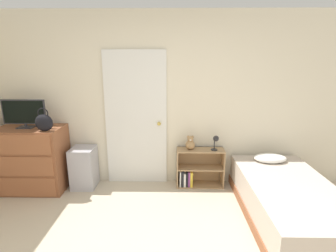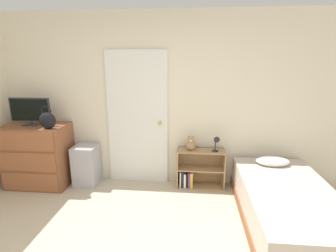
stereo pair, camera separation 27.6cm
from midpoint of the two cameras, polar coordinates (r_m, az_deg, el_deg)
The scene contains 10 objects.
wall_back at distance 3.91m, azimuth -4.56°, elevation 5.45°, with size 10.00×0.06×2.55m.
door_closed at distance 3.95m, azimuth -8.95°, elevation 1.43°, with size 0.91×0.09×2.01m.
dresser at distance 4.37m, azimuth -28.94°, elevation -6.33°, with size 0.90×0.55×0.94m.
tv at distance 4.21m, azimuth -30.53°, elevation 2.42°, with size 0.60×0.16×0.40m.
handbag at distance 3.91m, azimuth -27.25°, elevation 0.67°, with size 0.24×0.12×0.32m.
storage_bin at distance 4.20m, azimuth -19.64°, elevation -8.51°, with size 0.34×0.37×0.61m.
bookshelf at distance 4.03m, azimuth 4.17°, elevation -9.52°, with size 0.70×0.26×0.58m.
teddy_bear at distance 3.87m, azimuth 2.84°, elevation -3.85°, with size 0.14×0.14×0.21m.
desk_lamp at distance 3.85m, azimuth 8.32°, elevation -3.13°, with size 0.11×0.10×0.22m.
bed at distance 3.52m, azimuth 22.72°, elevation -14.85°, with size 1.02×1.96×0.57m.
Camera 1 is at (0.23, -1.63, 1.89)m, focal length 28.00 mm.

